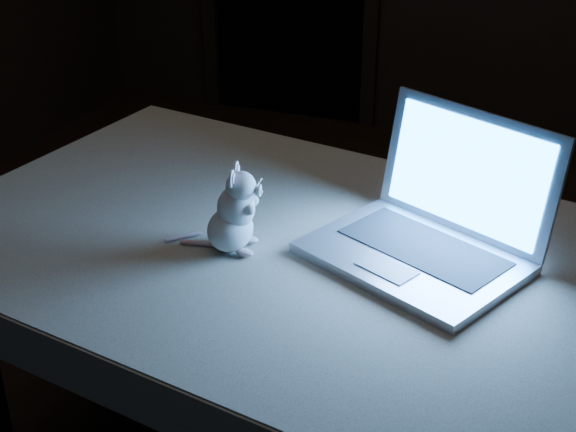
% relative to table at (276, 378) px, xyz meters
% --- Properties ---
extents(floor, '(5.00, 5.00, 0.00)m').
position_rel_table_xyz_m(floor, '(0.09, 0.34, -0.41)').
color(floor, black).
rests_on(floor, ground).
extents(table, '(1.69, 1.25, 0.82)m').
position_rel_table_xyz_m(table, '(0.00, 0.00, 0.00)').
color(table, black).
rests_on(table, floor).
extents(tablecloth, '(1.88, 1.49, 0.12)m').
position_rel_table_xyz_m(tablecloth, '(-0.02, 0.01, 0.36)').
color(tablecloth, '#B9B29C').
rests_on(tablecloth, table).
extents(laptop, '(0.59, 0.56, 0.31)m').
position_rel_table_xyz_m(laptop, '(0.33, 0.00, 0.58)').
color(laptop, '#B9B8BD').
rests_on(laptop, tablecloth).
extents(plush_mouse, '(0.17, 0.17, 0.21)m').
position_rel_table_xyz_m(plush_mouse, '(-0.08, -0.08, 0.52)').
color(plush_mouse, silver).
rests_on(plush_mouse, tablecloth).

